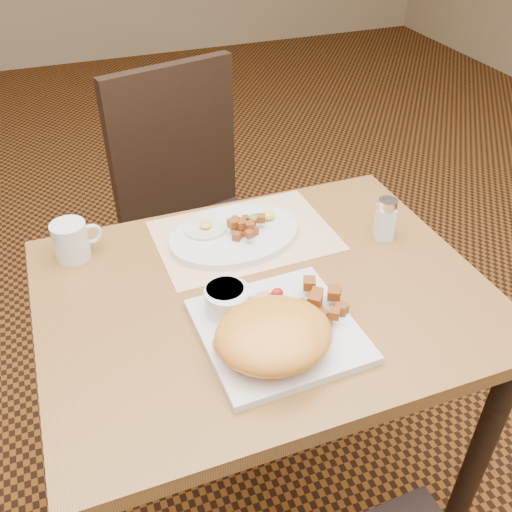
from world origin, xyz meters
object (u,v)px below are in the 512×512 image
at_px(plate_oval, 235,235).
at_px(coffee_mug, 72,240).
at_px(plate_square, 278,331).
at_px(salt_shaker, 386,218).
at_px(chair_far, 196,211).
at_px(table, 264,329).

bearing_deg(plate_oval, coffee_mug, 169.94).
relative_size(plate_square, salt_shaker, 2.80).
distance_m(chair_far, plate_square, 0.82).
height_order(plate_square, salt_shaker, salt_shaker).
bearing_deg(plate_square, salt_shaker, 30.75).
distance_m(plate_square, coffee_mug, 0.50).
relative_size(plate_square, plate_oval, 0.92).
bearing_deg(salt_shaker, plate_square, -149.25).
bearing_deg(coffee_mug, table, -36.09).
bearing_deg(plate_square, chair_far, 86.35).
distance_m(plate_oval, coffee_mug, 0.36).
xyz_separation_m(plate_square, coffee_mug, (-0.33, 0.38, 0.03)).
xyz_separation_m(plate_square, plate_oval, (0.02, 0.32, 0.00)).
bearing_deg(plate_oval, table, -90.56).
xyz_separation_m(table, plate_oval, (0.00, 0.19, 0.12)).
relative_size(table, chair_far, 0.93).
height_order(chair_far, plate_oval, chair_far).
bearing_deg(coffee_mug, chair_far, 47.63).
bearing_deg(chair_far, salt_shaker, 102.57).
distance_m(chair_far, salt_shaker, 0.71).
height_order(table, chair_far, chair_far).
distance_m(table, coffee_mug, 0.46).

